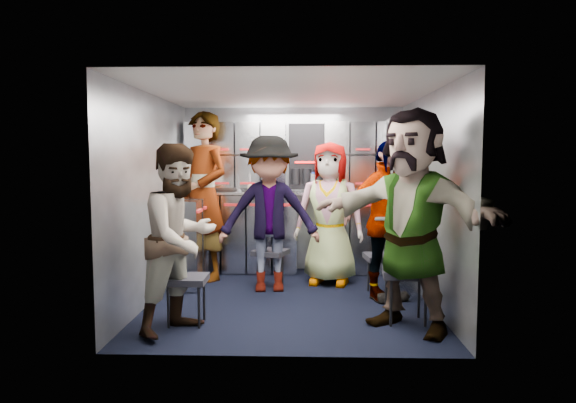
{
  "coord_description": "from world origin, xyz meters",
  "views": [
    {
      "loc": [
        0.15,
        -5.16,
        1.46
      ],
      "look_at": [
        -0.03,
        0.35,
        0.99
      ],
      "focal_mm": 32.0,
      "sensor_mm": 36.0,
      "label": 1
    }
  ],
  "objects_px": {
    "jump_seat_mid_right": "(383,259)",
    "attendant_arc_e": "(411,220)",
    "attendant_arc_d": "(386,220)",
    "attendant_arc_a": "(180,239)",
    "jump_seat_mid_left": "(271,254)",
    "attendant_standing": "(204,196)",
    "attendant_arc_c": "(330,213)",
    "attendant_arc_b": "(269,214)",
    "jump_seat_near_right": "(406,275)",
    "jump_seat_near_left": "(186,282)",
    "jump_seat_center": "(329,250)"
  },
  "relations": [
    {
      "from": "attendant_standing",
      "to": "attendant_arc_e",
      "type": "distance_m",
      "value": 2.74
    },
    {
      "from": "jump_seat_mid_left",
      "to": "jump_seat_near_right",
      "type": "relative_size",
      "value": 0.94
    },
    {
      "from": "jump_seat_near_right",
      "to": "attendant_arc_e",
      "type": "distance_m",
      "value": 0.55
    },
    {
      "from": "jump_seat_mid_right",
      "to": "attendant_arc_e",
      "type": "height_order",
      "value": "attendant_arc_e"
    },
    {
      "from": "jump_seat_center",
      "to": "jump_seat_near_right",
      "type": "height_order",
      "value": "jump_seat_near_right"
    },
    {
      "from": "jump_seat_near_left",
      "to": "attendant_standing",
      "type": "bearing_deg",
      "value": 95.65
    },
    {
      "from": "jump_seat_mid_right",
      "to": "attendant_arc_d",
      "type": "relative_size",
      "value": 0.26
    },
    {
      "from": "jump_seat_mid_left",
      "to": "attendant_arc_b",
      "type": "distance_m",
      "value": 0.51
    },
    {
      "from": "jump_seat_near_left",
      "to": "attendant_arc_a",
      "type": "height_order",
      "value": "attendant_arc_a"
    },
    {
      "from": "jump_seat_near_right",
      "to": "attendant_arc_c",
      "type": "distance_m",
      "value": 1.58
    },
    {
      "from": "attendant_arc_e",
      "to": "jump_seat_center",
      "type": "bearing_deg",
      "value": 150.02
    },
    {
      "from": "attendant_standing",
      "to": "attendant_arc_e",
      "type": "relative_size",
      "value": 1.07
    },
    {
      "from": "jump_seat_mid_right",
      "to": "attendant_standing",
      "type": "distance_m",
      "value": 2.23
    },
    {
      "from": "jump_seat_mid_right",
      "to": "attendant_standing",
      "type": "height_order",
      "value": "attendant_standing"
    },
    {
      "from": "attendant_standing",
      "to": "jump_seat_center",
      "type": "bearing_deg",
      "value": 40.26
    },
    {
      "from": "jump_seat_center",
      "to": "jump_seat_near_left",
      "type": "bearing_deg",
      "value": -127.96
    },
    {
      "from": "jump_seat_near_left",
      "to": "attendant_arc_b",
      "type": "relative_size",
      "value": 0.25
    },
    {
      "from": "jump_seat_mid_left",
      "to": "jump_seat_center",
      "type": "distance_m",
      "value": 0.75
    },
    {
      "from": "jump_seat_mid_left",
      "to": "attendant_arc_c",
      "type": "distance_m",
      "value": 0.83
    },
    {
      "from": "jump_seat_mid_right",
      "to": "jump_seat_near_right",
      "type": "distance_m",
      "value": 0.93
    },
    {
      "from": "jump_seat_near_right",
      "to": "attendant_arc_a",
      "type": "height_order",
      "value": "attendant_arc_a"
    },
    {
      "from": "jump_seat_near_left",
      "to": "jump_seat_near_right",
      "type": "xyz_separation_m",
      "value": [
        1.93,
        0.12,
        0.05
      ]
    },
    {
      "from": "jump_seat_mid_left",
      "to": "attendant_arc_b",
      "type": "xyz_separation_m",
      "value": [
        0.0,
        -0.18,
        0.48
      ]
    },
    {
      "from": "jump_seat_near_right",
      "to": "attendant_arc_b",
      "type": "bearing_deg",
      "value": 140.5
    },
    {
      "from": "attendant_arc_a",
      "to": "attendant_arc_e",
      "type": "relative_size",
      "value": 0.84
    },
    {
      "from": "attendant_arc_a",
      "to": "attendant_arc_b",
      "type": "xyz_separation_m",
      "value": [
        0.65,
        1.35,
        0.06
      ]
    },
    {
      "from": "jump_seat_mid_left",
      "to": "attendant_arc_a",
      "type": "relative_size",
      "value": 0.28
    },
    {
      "from": "attendant_arc_c",
      "to": "attendant_arc_e",
      "type": "distance_m",
      "value": 1.7
    },
    {
      "from": "jump_seat_mid_left",
      "to": "attendant_standing",
      "type": "xyz_separation_m",
      "value": [
        -0.82,
        0.34,
        0.63
      ]
    },
    {
      "from": "attendant_standing",
      "to": "jump_seat_mid_left",
      "type": "bearing_deg",
      "value": 17.58
    },
    {
      "from": "jump_seat_mid_right",
      "to": "attendant_arc_d",
      "type": "bearing_deg",
      "value": -90.0
    },
    {
      "from": "attendant_arc_d",
      "to": "attendant_arc_a",
      "type": "bearing_deg",
      "value": -174.47
    },
    {
      "from": "attendant_arc_b",
      "to": "jump_seat_near_left",
      "type": "bearing_deg",
      "value": -122.85
    },
    {
      "from": "jump_seat_mid_right",
      "to": "attendant_arc_e",
      "type": "relative_size",
      "value": 0.23
    },
    {
      "from": "jump_seat_near_left",
      "to": "attendant_arc_d",
      "type": "distance_m",
      "value": 2.11
    },
    {
      "from": "attendant_standing",
      "to": "attendant_arc_c",
      "type": "bearing_deg",
      "value": 33.38
    },
    {
      "from": "jump_seat_mid_right",
      "to": "attendant_arc_a",
      "type": "distance_m",
      "value": 2.27
    },
    {
      "from": "jump_seat_near_right",
      "to": "attendant_arc_e",
      "type": "bearing_deg",
      "value": -90.0
    },
    {
      "from": "attendant_arc_b",
      "to": "attendant_arc_c",
      "type": "distance_m",
      "value": 0.76
    },
    {
      "from": "attendant_standing",
      "to": "attendant_arc_b",
      "type": "relative_size",
      "value": 1.18
    },
    {
      "from": "jump_seat_near_right",
      "to": "jump_seat_near_left",
      "type": "bearing_deg",
      "value": -176.52
    },
    {
      "from": "jump_seat_near_right",
      "to": "attendant_arc_a",
      "type": "xyz_separation_m",
      "value": [
        -1.93,
        -0.3,
        0.37
      ]
    },
    {
      "from": "jump_seat_mid_right",
      "to": "jump_seat_near_right",
      "type": "bearing_deg",
      "value": -86.07
    },
    {
      "from": "jump_seat_near_right",
      "to": "attendant_arc_b",
      "type": "distance_m",
      "value": 1.71
    },
    {
      "from": "jump_seat_near_right",
      "to": "attendant_standing",
      "type": "height_order",
      "value": "attendant_standing"
    },
    {
      "from": "attendant_standing",
      "to": "attendant_arc_e",
      "type": "height_order",
      "value": "attendant_standing"
    },
    {
      "from": "jump_seat_mid_right",
      "to": "attendant_arc_c",
      "type": "bearing_deg",
      "value": 139.12
    },
    {
      "from": "attendant_arc_b",
      "to": "attendant_arc_a",
      "type": "bearing_deg",
      "value": -119.52
    },
    {
      "from": "jump_seat_mid_left",
      "to": "attendant_arc_a",
      "type": "xyz_separation_m",
      "value": [
        -0.65,
        -1.53,
        0.42
      ]
    },
    {
      "from": "jump_seat_near_right",
      "to": "attendant_arc_c",
      "type": "height_order",
      "value": "attendant_arc_c"
    }
  ]
}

